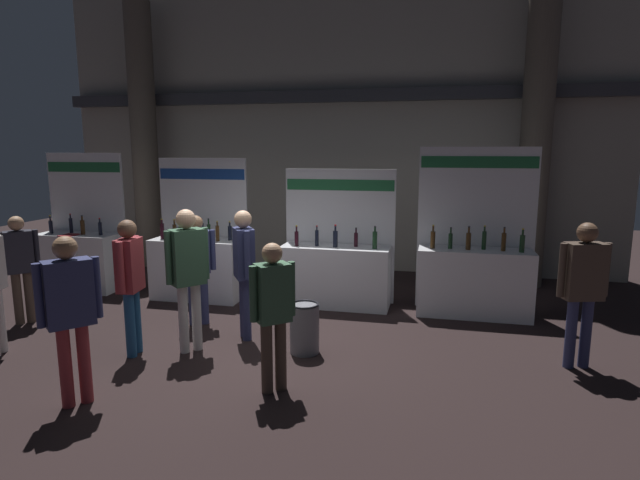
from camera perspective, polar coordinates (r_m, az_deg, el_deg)
name	(u,v)px	position (r m, az deg, el deg)	size (l,w,h in m)	color
ground_plane	(256,345)	(7.07, -7.10, -11.36)	(24.00, 24.00, 0.00)	black
hall_colonnade	(330,117)	(11.14, 1.08, 13.41)	(11.88, 1.13, 6.59)	gray
exhibitor_booth_0	(80,255)	(10.51, -24.84, -1.55)	(1.55, 0.70, 2.49)	white
exhibitor_booth_1	(198,263)	(9.20, -13.26, -2.46)	(1.62, 0.66, 2.41)	white
exhibitor_booth_2	(336,270)	(8.56, 1.77, -3.36)	(1.86, 0.66, 2.24)	white
exhibitor_booth_3	(474,274)	(8.40, 16.60, -3.64)	(1.80, 0.66, 2.60)	white
trash_bin	(304,328)	(6.67, -1.72, -9.64)	(0.37, 0.37, 0.65)	slate
visitor_0	(244,263)	(7.04, -8.35, -2.49)	(0.40, 0.47, 1.77)	navy
visitor_1	(273,305)	(5.48, -5.19, -7.15)	(0.42, 0.41, 1.62)	#47382D
visitor_2	(130,276)	(6.83, -20.15, -3.72)	(0.27, 0.52, 1.72)	navy
visitor_3	(188,266)	(6.70, -14.33, -2.82)	(0.45, 0.47, 1.83)	silver
visitor_4	(70,305)	(5.71, -25.80, -6.45)	(0.46, 0.48, 1.74)	maroon
visitor_5	(20,261)	(8.77, -30.12, -1.98)	(0.42, 0.43, 1.61)	#47382D
visitor_7	(583,281)	(6.75, 26.94, -4.08)	(0.59, 0.35, 1.74)	navy
visitor_8	(197,261)	(7.76, -13.38, -2.29)	(0.49, 0.35, 1.62)	navy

